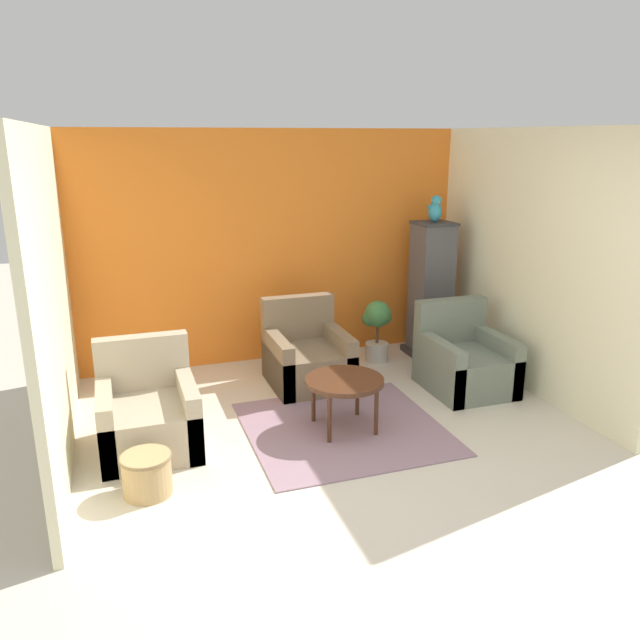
{
  "coord_description": "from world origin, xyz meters",
  "views": [
    {
      "loc": [
        -1.67,
        -3.34,
        2.39
      ],
      "look_at": [
        0.0,
        1.55,
        0.87
      ],
      "focal_mm": 35.0,
      "sensor_mm": 36.0,
      "label": 1
    }
  ],
  "objects_px": {
    "parrot": "(435,210)",
    "potted_plant": "(377,325)",
    "wicker_basket": "(147,473)",
    "birdcage": "(431,291)",
    "armchair_right": "(464,363)",
    "armchair_middle": "(307,358)",
    "coffee_table": "(344,384)",
    "armchair_left": "(148,416)"
  },
  "relations": [
    {
      "from": "parrot",
      "to": "potted_plant",
      "type": "relative_size",
      "value": 0.43
    },
    {
      "from": "wicker_basket",
      "to": "birdcage",
      "type": "bearing_deg",
      "value": 31.25
    },
    {
      "from": "armchair_right",
      "to": "birdcage",
      "type": "xyz_separation_m",
      "value": [
        0.16,
        1.01,
        0.47
      ]
    },
    {
      "from": "armchair_middle",
      "to": "parrot",
      "type": "height_order",
      "value": "parrot"
    },
    {
      "from": "birdcage",
      "to": "potted_plant",
      "type": "bearing_deg",
      "value": -179.11
    },
    {
      "from": "coffee_table",
      "to": "wicker_basket",
      "type": "xyz_separation_m",
      "value": [
        -1.65,
        -0.49,
        -0.26
      ]
    },
    {
      "from": "armchair_right",
      "to": "potted_plant",
      "type": "height_order",
      "value": "armchair_right"
    },
    {
      "from": "birdcage",
      "to": "parrot",
      "type": "relative_size",
      "value": 5.18
    },
    {
      "from": "armchair_right",
      "to": "birdcage",
      "type": "bearing_deg",
      "value": 81.17
    },
    {
      "from": "coffee_table",
      "to": "parrot",
      "type": "distance_m",
      "value": 2.49
    },
    {
      "from": "coffee_table",
      "to": "armchair_middle",
      "type": "height_order",
      "value": "armchair_middle"
    },
    {
      "from": "armchair_right",
      "to": "potted_plant",
      "type": "xyz_separation_m",
      "value": [
        -0.49,
        1.0,
        0.14
      ]
    },
    {
      "from": "parrot",
      "to": "coffee_table",
      "type": "bearing_deg",
      "value": -137.19
    },
    {
      "from": "armchair_right",
      "to": "birdcage",
      "type": "relative_size",
      "value": 0.56
    },
    {
      "from": "armchair_right",
      "to": "parrot",
      "type": "bearing_deg",
      "value": 81.19
    },
    {
      "from": "potted_plant",
      "to": "coffee_table",
      "type": "bearing_deg",
      "value": -122.88
    },
    {
      "from": "birdcage",
      "to": "wicker_basket",
      "type": "xyz_separation_m",
      "value": [
        -3.24,
        -1.97,
        -0.58
      ]
    },
    {
      "from": "coffee_table",
      "to": "armchair_middle",
      "type": "bearing_deg",
      "value": 89.28
    },
    {
      "from": "coffee_table",
      "to": "potted_plant",
      "type": "distance_m",
      "value": 1.74
    },
    {
      "from": "coffee_table",
      "to": "armchair_left",
      "type": "distance_m",
      "value": 1.6
    },
    {
      "from": "armchair_middle",
      "to": "potted_plant",
      "type": "height_order",
      "value": "armchair_middle"
    },
    {
      "from": "potted_plant",
      "to": "wicker_basket",
      "type": "height_order",
      "value": "potted_plant"
    },
    {
      "from": "armchair_right",
      "to": "armchair_left",
      "type": "bearing_deg",
      "value": -175.37
    },
    {
      "from": "armchair_left",
      "to": "armchair_right",
      "type": "relative_size",
      "value": 1.0
    },
    {
      "from": "armchair_left",
      "to": "armchair_right",
      "type": "height_order",
      "value": "same"
    },
    {
      "from": "coffee_table",
      "to": "armchair_middle",
      "type": "distance_m",
      "value": 1.08
    },
    {
      "from": "coffee_table",
      "to": "armchair_middle",
      "type": "xyz_separation_m",
      "value": [
        0.01,
        1.07,
        -0.15
      ]
    },
    {
      "from": "birdcage",
      "to": "armchair_left",
      "type": "bearing_deg",
      "value": -158.43
    },
    {
      "from": "parrot",
      "to": "wicker_basket",
      "type": "height_order",
      "value": "parrot"
    },
    {
      "from": "birdcage",
      "to": "parrot",
      "type": "bearing_deg",
      "value": 90.0
    },
    {
      "from": "coffee_table",
      "to": "potted_plant",
      "type": "relative_size",
      "value": 0.97
    },
    {
      "from": "coffee_table",
      "to": "wicker_basket",
      "type": "bearing_deg",
      "value": -163.3
    },
    {
      "from": "birdcage",
      "to": "wicker_basket",
      "type": "relative_size",
      "value": 4.27
    },
    {
      "from": "coffee_table",
      "to": "potted_plant",
      "type": "bearing_deg",
      "value": 57.12
    },
    {
      "from": "armchair_left",
      "to": "parrot",
      "type": "height_order",
      "value": "parrot"
    },
    {
      "from": "armchair_right",
      "to": "potted_plant",
      "type": "bearing_deg",
      "value": 116.06
    },
    {
      "from": "potted_plant",
      "to": "wicker_basket",
      "type": "xyz_separation_m",
      "value": [
        -2.59,
        -1.96,
        -0.25
      ]
    },
    {
      "from": "armchair_middle",
      "to": "birdcage",
      "type": "relative_size",
      "value": 0.56
    },
    {
      "from": "potted_plant",
      "to": "wicker_basket",
      "type": "bearing_deg",
      "value": -142.98
    },
    {
      "from": "armchair_middle",
      "to": "wicker_basket",
      "type": "bearing_deg",
      "value": -136.69
    },
    {
      "from": "armchair_middle",
      "to": "wicker_basket",
      "type": "relative_size",
      "value": 2.37
    },
    {
      "from": "armchair_left",
      "to": "potted_plant",
      "type": "xyz_separation_m",
      "value": [
        2.53,
        1.24,
        0.14
      ]
    }
  ]
}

